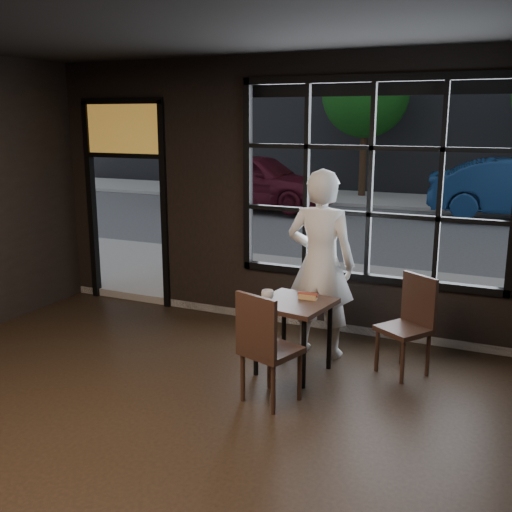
% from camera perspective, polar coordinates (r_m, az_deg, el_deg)
% --- Properties ---
extents(floor, '(6.00, 7.00, 0.02)m').
position_cam_1_polar(floor, '(4.84, -16.17, -18.61)').
color(floor, black).
rests_on(floor, ground).
extents(window_frame, '(3.06, 0.12, 2.28)m').
position_cam_1_polar(window_frame, '(6.78, 10.85, 6.99)').
color(window_frame, black).
rests_on(window_frame, ground).
extents(stained_transom, '(1.20, 0.06, 0.70)m').
position_cam_1_polar(stained_transom, '(8.19, -12.50, 11.78)').
color(stained_transom, orange).
rests_on(stained_transom, ground).
extents(street_asphalt, '(60.00, 41.00, 0.04)m').
position_cam_1_polar(street_asphalt, '(27.32, 18.69, 7.10)').
color(street_asphalt, '#545456').
rests_on(street_asphalt, ground).
extents(cafe_table, '(0.79, 0.79, 0.74)m').
position_cam_1_polar(cafe_table, '(5.99, 3.56, -7.67)').
color(cafe_table, black).
rests_on(cafe_table, floor).
extents(chair_near, '(0.56, 0.56, 1.03)m').
position_cam_1_polar(chair_near, '(5.35, 1.47, -8.62)').
color(chair_near, black).
rests_on(chair_near, floor).
extents(chair_window, '(0.59, 0.59, 0.99)m').
position_cam_1_polar(chair_window, '(6.08, 13.90, -6.52)').
color(chair_window, black).
rests_on(chair_window, floor).
extents(man, '(0.74, 0.50, 1.99)m').
position_cam_1_polar(man, '(6.29, 6.18, -0.76)').
color(man, silver).
rests_on(man, floor).
extents(hotdog, '(0.20, 0.09, 0.06)m').
position_cam_1_polar(hotdog, '(5.94, 4.96, -3.84)').
color(hotdog, tan).
rests_on(hotdog, cafe_table).
extents(cup, '(0.15, 0.15, 0.10)m').
position_cam_1_polar(cup, '(5.90, 1.11, -3.73)').
color(cup, silver).
rests_on(cup, cafe_table).
extents(maroon_car, '(4.45, 2.06, 1.48)m').
position_cam_1_polar(maroon_car, '(16.36, -0.02, 7.26)').
color(maroon_car, '#490F1B').
rests_on(maroon_car, street_asphalt).
extents(tree_left, '(2.64, 2.64, 4.51)m').
position_cam_1_polar(tree_left, '(19.08, 10.40, 14.91)').
color(tree_left, '#332114').
rests_on(tree_left, street_asphalt).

